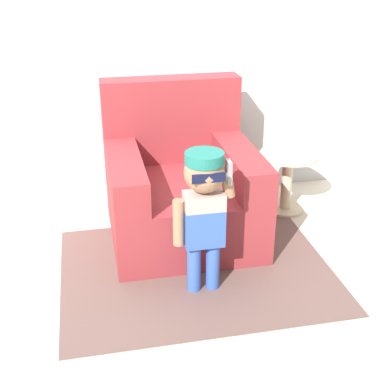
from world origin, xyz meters
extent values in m
plane|color=beige|center=(0.00, 0.00, 0.00)|extent=(10.00, 10.00, 0.00)
cube|color=silver|center=(0.00, 0.88, 1.30)|extent=(10.00, 0.05, 2.60)
cube|color=maroon|center=(0.24, 0.15, 0.21)|extent=(0.98, 1.02, 0.41)
cube|color=maroon|center=(0.24, 0.56, 0.72)|extent=(0.98, 0.19, 0.61)
cube|color=maroon|center=(-0.14, 0.05, 0.52)|extent=(0.21, 0.82, 0.22)
cube|color=maroon|center=(0.63, 0.05, 0.52)|extent=(0.21, 0.82, 0.22)
cylinder|color=#3356AD|center=(0.19, -0.51, 0.15)|extent=(0.08, 0.08, 0.31)
cylinder|color=#3356AD|center=(0.30, -0.51, 0.15)|extent=(0.08, 0.08, 0.31)
cube|color=#3356AD|center=(0.24, -0.51, 0.42)|extent=(0.22, 0.13, 0.22)
cube|color=#B29993|center=(0.24, -0.51, 0.58)|extent=(0.22, 0.13, 0.10)
sphere|color=#997051|center=(0.24, -0.51, 0.75)|extent=(0.22, 0.22, 0.22)
cylinder|color=#1E7066|center=(0.24, -0.51, 0.83)|extent=(0.21, 0.21, 0.06)
cube|color=#1E7066|center=(0.24, -0.41, 0.81)|extent=(0.13, 0.10, 0.01)
cube|color=#0F1433|center=(0.24, -0.61, 0.76)|extent=(0.18, 0.01, 0.05)
cylinder|color=#997051|center=(0.10, -0.51, 0.46)|extent=(0.06, 0.06, 0.27)
cylinder|color=#997051|center=(0.37, -0.51, 0.67)|extent=(0.09, 0.06, 0.16)
cube|color=gray|center=(0.37, -0.52, 0.75)|extent=(0.02, 0.07, 0.13)
cylinder|color=beige|center=(1.09, 0.37, 0.01)|extent=(0.28, 0.28, 0.02)
cylinder|color=beige|center=(1.09, 0.37, 0.22)|extent=(0.08, 0.08, 0.44)
cylinder|color=beige|center=(1.09, 0.37, 0.45)|extent=(0.44, 0.44, 0.02)
cube|color=brown|center=(0.24, -0.30, 0.00)|extent=(1.67, 1.31, 0.01)
camera|label=1|loc=(-0.36, -3.08, 1.86)|focal=50.00mm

